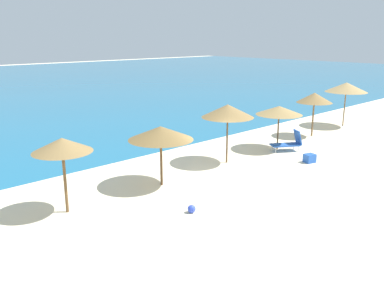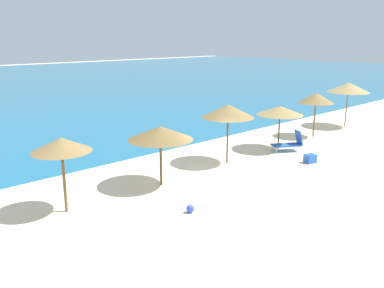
{
  "view_description": "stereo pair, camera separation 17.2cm",
  "coord_description": "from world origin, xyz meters",
  "px_view_note": "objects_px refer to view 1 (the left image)",
  "views": [
    {
      "loc": [
        -11.75,
        -10.39,
        5.79
      ],
      "look_at": [
        0.01,
        2.12,
        1.27
      ],
      "focal_mm": 38.39,
      "sensor_mm": 36.0,
      "label": 1
    },
    {
      "loc": [
        -11.63,
        -10.51,
        5.79
      ],
      "look_at": [
        0.01,
        2.12,
        1.27
      ],
      "focal_mm": 38.39,
      "sensor_mm": 36.0,
      "label": 2
    }
  ],
  "objects_px": {
    "beach_umbrella_4": "(228,111)",
    "beach_umbrella_7": "(346,87)",
    "beach_umbrella_2": "(62,145)",
    "beach_umbrella_3": "(161,133)",
    "cooler_box": "(310,158)",
    "lounge_chair_0": "(289,143)",
    "beach_umbrella_5": "(279,110)",
    "beach_umbrella_6": "(314,98)",
    "beach_ball": "(192,209)"
  },
  "relations": [
    {
      "from": "beach_umbrella_2",
      "to": "beach_umbrella_6",
      "type": "distance_m",
      "value": 15.84
    },
    {
      "from": "beach_umbrella_4",
      "to": "beach_umbrella_5",
      "type": "distance_m",
      "value": 3.76
    },
    {
      "from": "beach_umbrella_4",
      "to": "beach_umbrella_7",
      "type": "height_order",
      "value": "beach_umbrella_7"
    },
    {
      "from": "beach_ball",
      "to": "beach_umbrella_3",
      "type": "bearing_deg",
      "value": 70.92
    },
    {
      "from": "beach_umbrella_3",
      "to": "beach_umbrella_6",
      "type": "distance_m",
      "value": 11.84
    },
    {
      "from": "beach_umbrella_3",
      "to": "beach_ball",
      "type": "distance_m",
      "value": 3.56
    },
    {
      "from": "beach_umbrella_2",
      "to": "beach_umbrella_7",
      "type": "relative_size",
      "value": 0.9
    },
    {
      "from": "beach_ball",
      "to": "cooler_box",
      "type": "distance_m",
      "value": 8.0
    },
    {
      "from": "beach_umbrella_2",
      "to": "cooler_box",
      "type": "height_order",
      "value": "beach_umbrella_2"
    },
    {
      "from": "beach_ball",
      "to": "beach_umbrella_5",
      "type": "bearing_deg",
      "value": 17.56
    },
    {
      "from": "beach_umbrella_4",
      "to": "lounge_chair_0",
      "type": "relative_size",
      "value": 1.67
    },
    {
      "from": "beach_umbrella_2",
      "to": "beach_umbrella_7",
      "type": "height_order",
      "value": "beach_umbrella_7"
    },
    {
      "from": "beach_umbrella_2",
      "to": "beach_ball",
      "type": "height_order",
      "value": "beach_umbrella_2"
    },
    {
      "from": "lounge_chair_0",
      "to": "beach_umbrella_7",
      "type": "bearing_deg",
      "value": -50.96
    },
    {
      "from": "beach_umbrella_3",
      "to": "beach_umbrella_7",
      "type": "height_order",
      "value": "beach_umbrella_7"
    },
    {
      "from": "lounge_chair_0",
      "to": "beach_umbrella_3",
      "type": "bearing_deg",
      "value": 117.35
    },
    {
      "from": "lounge_chair_0",
      "to": "cooler_box",
      "type": "bearing_deg",
      "value": -176.86
    },
    {
      "from": "beach_umbrella_7",
      "to": "lounge_chair_0",
      "type": "xyz_separation_m",
      "value": [
        -7.87,
        -1.03,
        -2.13
      ]
    },
    {
      "from": "beach_umbrella_2",
      "to": "beach_umbrella_3",
      "type": "bearing_deg",
      "value": -2.24
    },
    {
      "from": "beach_umbrella_3",
      "to": "beach_umbrella_4",
      "type": "height_order",
      "value": "beach_umbrella_4"
    },
    {
      "from": "cooler_box",
      "to": "beach_umbrella_2",
      "type": "bearing_deg",
      "value": 166.78
    },
    {
      "from": "beach_umbrella_2",
      "to": "beach_umbrella_3",
      "type": "distance_m",
      "value": 4.01
    },
    {
      "from": "beach_umbrella_3",
      "to": "beach_umbrella_2",
      "type": "bearing_deg",
      "value": 177.76
    },
    {
      "from": "beach_umbrella_7",
      "to": "beach_umbrella_6",
      "type": "bearing_deg",
      "value": -178.55
    },
    {
      "from": "beach_umbrella_4",
      "to": "beach_ball",
      "type": "bearing_deg",
      "value": -149.38
    },
    {
      "from": "beach_umbrella_2",
      "to": "cooler_box",
      "type": "distance_m",
      "value": 11.53
    },
    {
      "from": "beach_umbrella_5",
      "to": "beach_ball",
      "type": "distance_m",
      "value": 9.49
    },
    {
      "from": "beach_umbrella_3",
      "to": "lounge_chair_0",
      "type": "relative_size",
      "value": 1.54
    },
    {
      "from": "beach_umbrella_2",
      "to": "beach_ball",
      "type": "relative_size",
      "value": 9.37
    },
    {
      "from": "beach_umbrella_5",
      "to": "beach_umbrella_7",
      "type": "bearing_deg",
      "value": 2.96
    },
    {
      "from": "beach_umbrella_4",
      "to": "cooler_box",
      "type": "relative_size",
      "value": 5.59
    },
    {
      "from": "beach_umbrella_6",
      "to": "cooler_box",
      "type": "distance_m",
      "value": 5.93
    },
    {
      "from": "beach_umbrella_4",
      "to": "beach_umbrella_5",
      "type": "height_order",
      "value": "beach_umbrella_4"
    },
    {
      "from": "beach_umbrella_2",
      "to": "lounge_chair_0",
      "type": "relative_size",
      "value": 1.56
    },
    {
      "from": "beach_umbrella_4",
      "to": "beach_umbrella_7",
      "type": "relative_size",
      "value": 0.96
    },
    {
      "from": "beach_umbrella_3",
      "to": "cooler_box",
      "type": "bearing_deg",
      "value": -19.1
    },
    {
      "from": "lounge_chair_0",
      "to": "cooler_box",
      "type": "relative_size",
      "value": 3.36
    },
    {
      "from": "beach_umbrella_2",
      "to": "beach_umbrella_5",
      "type": "height_order",
      "value": "beach_umbrella_2"
    },
    {
      "from": "beach_umbrella_2",
      "to": "beach_umbrella_6",
      "type": "bearing_deg",
      "value": 0.63
    },
    {
      "from": "beach_umbrella_3",
      "to": "beach_umbrella_4",
      "type": "bearing_deg",
      "value": 3.47
    },
    {
      "from": "beach_umbrella_3",
      "to": "lounge_chair_0",
      "type": "xyz_separation_m",
      "value": [
        8.03,
        -0.59,
        -1.7
      ]
    },
    {
      "from": "beach_umbrella_5",
      "to": "cooler_box",
      "type": "xyz_separation_m",
      "value": [
        -0.86,
        -2.45,
        -1.87
      ]
    },
    {
      "from": "beach_umbrella_6",
      "to": "beach_umbrella_7",
      "type": "height_order",
      "value": "beach_umbrella_7"
    },
    {
      "from": "beach_umbrella_2",
      "to": "beach_umbrella_3",
      "type": "relative_size",
      "value": 1.01
    },
    {
      "from": "beach_umbrella_7",
      "to": "lounge_chair_0",
      "type": "height_order",
      "value": "beach_umbrella_7"
    },
    {
      "from": "beach_umbrella_5",
      "to": "cooler_box",
      "type": "bearing_deg",
      "value": -109.38
    },
    {
      "from": "beach_umbrella_7",
      "to": "cooler_box",
      "type": "xyz_separation_m",
      "value": [
        -8.86,
        -2.87,
        -2.37
      ]
    },
    {
      "from": "beach_umbrella_4",
      "to": "beach_umbrella_7",
      "type": "xyz_separation_m",
      "value": [
        11.73,
        0.18,
        0.1
      ]
    },
    {
      "from": "beach_umbrella_4",
      "to": "beach_umbrella_5",
      "type": "relative_size",
      "value": 1.16
    },
    {
      "from": "beach_umbrella_4",
      "to": "lounge_chair_0",
      "type": "xyz_separation_m",
      "value": [
        3.86,
        -0.85,
        -2.03
      ]
    }
  ]
}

